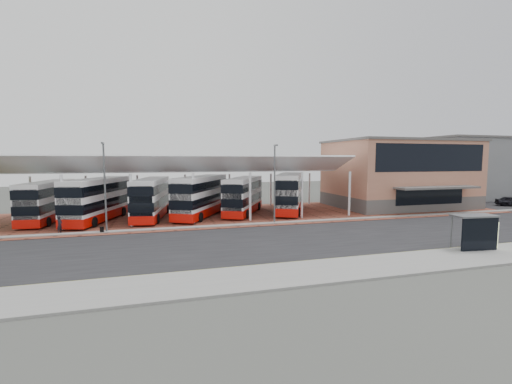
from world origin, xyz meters
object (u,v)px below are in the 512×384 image
at_px(pedestrian, 60,225).
at_px(bus_2, 151,199).
at_px(bus_1, 98,200).
at_px(terminal, 399,173).
at_px(bus_3, 201,196).
at_px(bus_shelter, 480,228).
at_px(bus_4, 244,196).
at_px(bus_5, 290,193).
at_px(bus_0, 48,202).
at_px(carpark_car_a, 512,201).

bearing_deg(pedestrian, bus_2, -32.71).
distance_m(bus_1, pedestrian, 6.44).
bearing_deg(bus_1, terminal, 18.86).
bearing_deg(bus_2, bus_3, 7.70).
distance_m(bus_3, bus_shelter, 26.95).
distance_m(bus_4, bus_5, 5.94).
height_order(bus_2, bus_3, bus_3).
relative_size(bus_1, bus_4, 1.07).
relative_size(terminal, bus_3, 1.66).
relative_size(bus_0, carpark_car_a, 2.60).
bearing_deg(bus_4, bus_1, -149.96).
height_order(bus_0, bus_4, bus_4).
relative_size(bus_0, bus_1, 0.92).
bearing_deg(bus_2, bus_5, 10.50).
height_order(bus_1, bus_4, bus_1).
xyz_separation_m(bus_0, bus_shelter, (33.33, -21.79, -0.48)).
xyz_separation_m(terminal, bus_3, (-27.70, -1.19, -2.31)).
height_order(bus_0, pedestrian, bus_0).
height_order(bus_0, bus_1, bus_1).
bearing_deg(carpark_car_a, bus_4, 117.64).
bearing_deg(bus_3, bus_shelter, -21.70).
bearing_deg(bus_2, carpark_car_a, 5.25).
relative_size(terminal, carpark_car_a, 4.61).
bearing_deg(bus_5, bus_2, -153.16).
height_order(terminal, bus_1, terminal).
height_order(terminal, bus_4, terminal).
height_order(pedestrian, carpark_car_a, pedestrian).
distance_m(bus_3, bus_5, 11.12).
xyz_separation_m(bus_0, bus_1, (5.05, -1.27, 0.16)).
bearing_deg(bus_4, carpark_car_a, 21.60).
bearing_deg(pedestrian, carpark_car_a, -68.78).
distance_m(terminal, bus_0, 43.77).
distance_m(pedestrian, bus_shelter, 33.87).
height_order(terminal, bus_0, terminal).
bearing_deg(bus_0, bus_3, 1.10).
relative_size(bus_2, bus_5, 0.95).
relative_size(bus_4, pedestrian, 6.69).
xyz_separation_m(pedestrian, bus_shelter, (30.52, -14.66, 0.83)).
relative_size(bus_1, bus_shelter, 3.51).
relative_size(pedestrian, carpark_car_a, 0.39).
bearing_deg(terminal, bus_1, -178.08).
bearing_deg(bus_2, terminal, 11.31).
bearing_deg(bus_1, bus_0, -177.24).
bearing_deg(bus_3, pedestrian, -127.43).
distance_m(bus_1, bus_4, 16.13).
xyz_separation_m(bus_1, bus_4, (16.12, 0.66, -0.09)).
height_order(carpark_car_a, bus_shelter, bus_shelter).
height_order(bus_1, pedestrian, bus_1).
distance_m(bus_4, pedestrian, 19.53).
bearing_deg(bus_2, pedestrian, -131.84).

